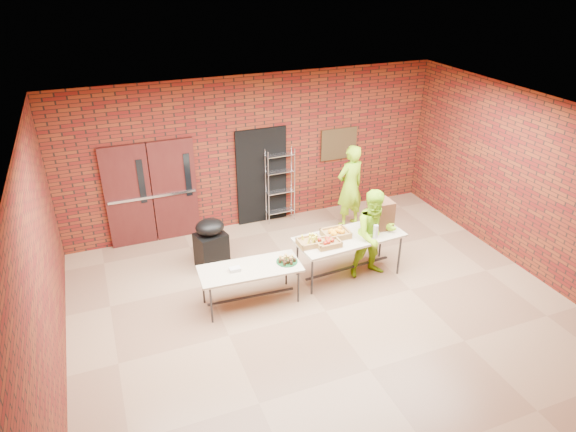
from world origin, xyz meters
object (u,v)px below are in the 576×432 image
Objects in this scene: table_left at (250,271)px; volunteer_man at (374,234)px; wire_rack at (280,186)px; table_right at (349,239)px; volunteer_woman at (350,186)px; coffee_dispenser at (380,214)px; covered_grill at (211,243)px.

table_left is 1.02× the size of volunteer_man.
volunteer_man is at bearing 3.66° from table_left.
table_right is (0.38, -2.47, -0.10)m from wire_rack.
volunteer_man is at bearing 62.86° from volunteer_woman.
volunteer_man reaches higher than table_left.
wire_rack is at bearing -42.49° from volunteer_woman.
wire_rack is at bearing 63.03° from table_left.
volunteer_woman reaches higher than table_left.
wire_rack is 0.98× the size of table_left.
coffee_dispenser reaches higher than covered_grill.
table_right is 3.77× the size of coffee_dispenser.
volunteer_man is (2.66, -1.33, 0.34)m from covered_grill.
wire_rack is at bearing 20.92° from covered_grill.
volunteer_woman reaches higher than covered_grill.
wire_rack is at bearing 110.35° from volunteer_man.
table_right is 0.74m from coffee_dispenser.
volunteer_man is (0.80, -2.61, 0.00)m from wire_rack.
covered_grill is (-2.24, 1.19, -0.24)m from table_right.
table_left is at bearing -174.32° from coffee_dispenser.
covered_grill is at bearing 159.26° from coffee_dispenser.
wire_rack is 2.50m from table_right.
table_left is 2.61m from coffee_dispenser.
table_right is at bearing 49.78° from volunteer_woman.
table_right is at bearing 164.21° from volunteer_man.
wire_rack is at bearing 94.54° from table_right.
coffee_dispenser is (1.03, -2.37, 0.23)m from wire_rack.
table_right is (1.91, 0.16, 0.10)m from table_left.
volunteer_man is (-0.23, -0.24, -0.23)m from coffee_dispenser.
coffee_dispenser is at bearing -68.07° from wire_rack.
covered_grill is at bearing -147.09° from wire_rack.
coffee_dispenser is 0.41m from volunteer_man.
volunteer_woman is (0.91, 1.72, 0.18)m from table_right.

